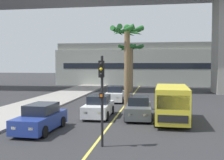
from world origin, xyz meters
name	(u,v)px	position (x,y,z in m)	size (l,w,h in m)	color
sidewalk_left	(15,112)	(-8.00, 16.00, 0.07)	(4.80, 80.00, 0.15)	#9E9991
lane_stripe_center	(128,102)	(0.00, 24.00, 0.00)	(0.14, 56.00, 0.01)	#DBCC4C
pier_building_backdrop	(141,65)	(0.00, 48.08, 3.73)	(30.56, 8.04, 7.58)	#ADB2A8
car_queue_front	(99,107)	(-1.25, 15.71, 0.72)	(1.88, 4.12, 1.56)	white
car_queue_second	(139,108)	(1.65, 15.55, 0.72)	(1.96, 4.16, 1.56)	#4C5156
car_queue_third	(41,119)	(-3.62, 10.95, 0.72)	(1.94, 4.16, 1.56)	navy
car_queue_fourth	(116,94)	(-1.24, 23.99, 0.72)	(1.93, 4.15, 1.56)	white
delivery_van	(172,103)	(3.87, 14.55, 1.29)	(2.27, 5.30, 2.36)	yellow
traffic_light_median_near	(102,88)	(0.41, 8.54, 2.71)	(0.24, 0.37, 4.20)	black
palm_tree_near_median	(127,45)	(0.45, 18.97, 5.42)	(2.85, 2.90, 7.08)	brown
palm_tree_mid_median	(131,54)	(-0.60, 34.09, 5.21)	(3.57, 3.66, 6.59)	brown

